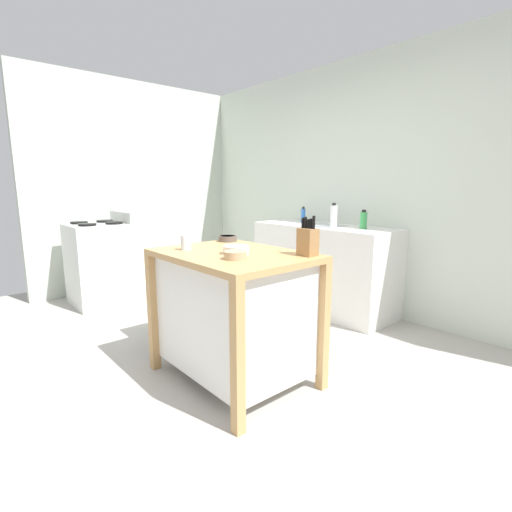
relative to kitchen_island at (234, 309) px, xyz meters
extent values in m
plane|color=#ADA8A0|center=(-0.20, -0.13, -0.50)|extent=(6.36, 6.36, 0.00)
cube|color=silver|center=(-0.20, 2.02, 0.80)|extent=(5.36, 0.10, 2.60)
cube|color=beige|center=(-2.88, 0.64, 0.80)|extent=(0.10, 2.75, 2.60)
cube|color=tan|center=(0.00, 0.00, 0.37)|extent=(1.04, 0.76, 0.04)
cube|color=white|center=(0.00, 0.00, -0.02)|extent=(0.94, 0.66, 0.75)
cube|color=tan|center=(-0.49, -0.35, -0.07)|extent=(0.06, 0.06, 0.85)
cube|color=tan|center=(0.49, -0.35, -0.07)|extent=(0.06, 0.06, 0.85)
cube|color=tan|center=(-0.49, 0.35, -0.07)|extent=(0.06, 0.06, 0.85)
cube|color=tan|center=(0.49, 0.35, -0.07)|extent=(0.06, 0.06, 0.85)
cube|color=#9E7042|center=(0.40, 0.28, 0.47)|extent=(0.11, 0.09, 0.17)
cylinder|color=black|center=(0.35, 0.28, 0.59)|extent=(0.02, 0.02, 0.06)
cylinder|color=black|center=(0.38, 0.28, 0.59)|extent=(0.02, 0.02, 0.07)
cylinder|color=black|center=(0.40, 0.28, 0.59)|extent=(0.02, 0.02, 0.06)
cylinder|color=black|center=(0.42, 0.28, 0.59)|extent=(0.02, 0.02, 0.06)
cylinder|color=black|center=(0.44, 0.28, 0.60)|extent=(0.02, 0.02, 0.08)
cylinder|color=tan|center=(0.19, -0.13, 0.41)|extent=(0.14, 0.14, 0.05)
cylinder|color=brown|center=(0.19, -0.13, 0.43)|extent=(0.11, 0.11, 0.01)
cylinder|color=#564C47|center=(-0.42, 0.27, 0.41)|extent=(0.14, 0.14, 0.04)
cylinder|color=#342D2A|center=(-0.42, 0.27, 0.43)|extent=(0.12, 0.12, 0.01)
cylinder|color=silver|center=(0.06, -0.02, 0.42)|extent=(0.17, 0.17, 0.05)
cylinder|color=gray|center=(0.06, -0.02, 0.44)|extent=(0.14, 0.14, 0.01)
cylinder|color=silver|center=(-0.27, -0.19, 0.44)|extent=(0.07, 0.07, 0.10)
cube|color=slate|center=(-0.76, -0.01, -0.20)|extent=(0.34, 0.26, 0.60)
cube|color=black|center=(-0.76, -0.01, 0.12)|extent=(0.36, 0.28, 0.03)
cube|color=white|center=(-0.59, 1.67, -0.05)|extent=(1.56, 0.60, 0.90)
cube|color=silver|center=(-0.59, 1.65, 0.39)|extent=(0.44, 0.36, 0.03)
cylinder|color=#B7BCC1|center=(-0.59, 1.81, 0.51)|extent=(0.02, 0.02, 0.22)
cylinder|color=white|center=(-0.41, 1.58, 0.51)|extent=(0.07, 0.07, 0.22)
cylinder|color=black|center=(-0.41, 1.58, 0.63)|extent=(0.04, 0.04, 0.02)
cylinder|color=green|center=(-0.14, 1.70, 0.48)|extent=(0.07, 0.07, 0.16)
cylinder|color=black|center=(-0.14, 1.70, 0.58)|extent=(0.04, 0.04, 0.02)
cylinder|color=blue|center=(-0.97, 1.75, 0.48)|extent=(0.05, 0.05, 0.15)
cylinder|color=black|center=(-0.97, 1.75, 0.57)|extent=(0.03, 0.03, 0.02)
cube|color=silver|center=(-2.33, -0.10, -0.05)|extent=(0.60, 0.60, 0.90)
cube|color=silver|center=(-2.33, 0.18, 0.46)|extent=(0.60, 0.04, 0.12)
cylinder|color=black|center=(-2.47, -0.24, 0.42)|extent=(0.18, 0.18, 0.02)
cylinder|color=black|center=(-2.19, -0.24, 0.42)|extent=(0.18, 0.18, 0.02)
cylinder|color=black|center=(-2.47, 0.04, 0.42)|extent=(0.18, 0.18, 0.02)
cylinder|color=black|center=(-2.19, 0.04, 0.42)|extent=(0.18, 0.18, 0.02)
camera|label=1|loc=(1.93, -1.48, 0.82)|focal=26.51mm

